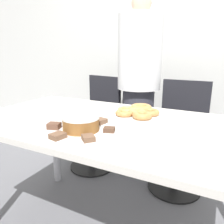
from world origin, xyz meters
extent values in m
cube|color=silver|center=(0.00, 1.52, 1.30)|extent=(8.00, 0.05, 2.60)
cube|color=silver|center=(0.00, 0.00, 0.75)|extent=(1.58, 0.84, 0.03)
cylinder|color=silver|center=(-0.73, 0.36, 0.37)|extent=(0.06, 0.06, 0.74)
cylinder|color=#383842|center=(-0.17, 0.90, 0.41)|extent=(0.29, 0.29, 0.81)
cylinder|color=white|center=(-0.17, 0.90, 1.13)|extent=(0.39, 0.39, 0.64)
sphere|color=beige|center=(-0.17, 0.90, 1.54)|extent=(0.17, 0.17, 0.17)
cylinder|color=black|center=(-0.58, 0.71, 0.01)|extent=(0.44, 0.44, 0.01)
cylinder|color=#262626|center=(-0.58, 0.71, 0.23)|extent=(0.06, 0.06, 0.43)
cube|color=black|center=(-0.58, 0.71, 0.47)|extent=(0.52, 0.52, 0.04)
cube|color=black|center=(-0.54, 0.91, 0.70)|extent=(0.39, 0.11, 0.42)
cylinder|color=black|center=(0.25, 0.71, 0.01)|extent=(0.44, 0.44, 0.01)
cylinder|color=#262626|center=(0.25, 0.71, 0.23)|extent=(0.06, 0.06, 0.43)
cube|color=black|center=(0.25, 0.71, 0.47)|extent=(0.45, 0.45, 0.04)
cube|color=black|center=(0.25, 0.92, 0.70)|extent=(0.40, 0.04, 0.42)
cylinder|color=white|center=(-0.04, -0.21, 0.77)|extent=(0.36, 0.36, 0.01)
cylinder|color=white|center=(0.09, 0.16, 0.77)|extent=(0.33, 0.33, 0.01)
cylinder|color=brown|center=(-0.04, -0.21, 0.81)|extent=(0.17, 0.17, 0.06)
cylinder|color=white|center=(-0.04, -0.21, 0.84)|extent=(0.17, 0.17, 0.01)
cube|color=brown|center=(-0.01, -0.08, 0.79)|extent=(0.06, 0.07, 0.02)
cube|color=brown|center=(-0.14, -0.12, 0.79)|extent=(0.08, 0.07, 0.02)
cube|color=brown|center=(-0.17, -0.25, 0.79)|extent=(0.07, 0.06, 0.03)
cube|color=brown|center=(-0.07, -0.34, 0.79)|extent=(0.06, 0.07, 0.02)
cube|color=brown|center=(0.06, -0.30, 0.79)|extent=(0.07, 0.07, 0.02)
cube|color=#513828|center=(0.09, -0.17, 0.79)|extent=(0.06, 0.06, 0.02)
torus|color=tan|center=(0.09, 0.16, 0.80)|extent=(0.10, 0.10, 0.03)
torus|color=#C68447|center=(0.04, 0.11, 0.79)|extent=(0.11, 0.11, 0.03)
torus|color=#C68447|center=(0.15, 0.09, 0.80)|extent=(0.11, 0.11, 0.04)
torus|color=#C68447|center=(0.16, 0.18, 0.80)|extent=(0.11, 0.11, 0.03)
torus|color=#D18E4C|center=(0.09, 0.25, 0.80)|extent=(0.13, 0.13, 0.04)
torus|color=tan|center=(0.02, 0.18, 0.79)|extent=(0.12, 0.12, 0.03)
cube|color=white|center=(-0.41, -0.12, 0.77)|extent=(0.13, 0.11, 0.01)
camera|label=1|loc=(0.52, -1.00, 1.12)|focal=35.00mm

